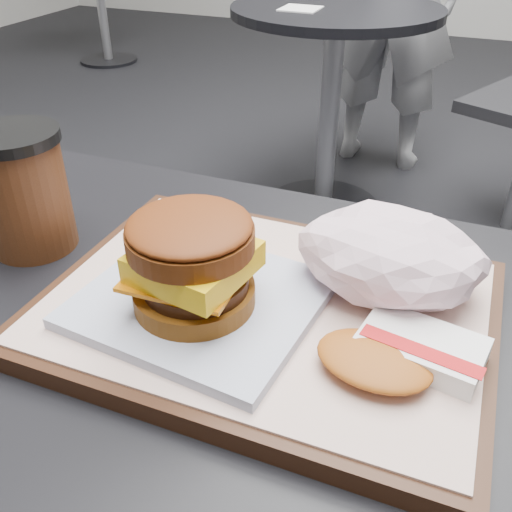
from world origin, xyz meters
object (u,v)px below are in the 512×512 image
(customer_table, at_px, (231,496))
(breakfast_sandwich, at_px, (195,272))
(hash_brown, at_px, (400,353))
(neighbor_table, at_px, (333,68))
(serving_tray, at_px, (266,309))
(coffee_cup, at_px, (23,188))
(crumpled_wrapper, at_px, (391,256))

(customer_table, distance_m, breakfast_sandwich, 0.25)
(hash_brown, height_order, neighbor_table, hash_brown)
(customer_table, relative_size, neighbor_table, 1.07)
(serving_tray, xyz_separation_m, coffee_cup, (-0.27, 0.02, 0.06))
(breakfast_sandwich, xyz_separation_m, crumpled_wrapper, (0.14, 0.09, -0.00))
(hash_brown, xyz_separation_m, neighbor_table, (-0.48, 1.63, -0.25))
(breakfast_sandwich, distance_m, neighbor_table, 1.68)
(hash_brown, distance_m, neighbor_table, 1.71)
(coffee_cup, height_order, neighbor_table, coffee_cup)
(customer_table, bearing_deg, breakfast_sandwich, 145.54)
(serving_tray, relative_size, neighbor_table, 0.51)
(hash_brown, bearing_deg, coffee_cup, 171.53)
(crumpled_wrapper, relative_size, neighbor_table, 0.21)
(customer_table, relative_size, coffee_cup, 6.37)
(customer_table, relative_size, breakfast_sandwich, 3.88)
(breakfast_sandwich, relative_size, neighbor_table, 0.28)
(breakfast_sandwich, xyz_separation_m, hash_brown, (0.17, -0.00, -0.03))
(neighbor_table, bearing_deg, crumpled_wrapper, -73.50)
(neighbor_table, bearing_deg, serving_tray, -77.17)
(breakfast_sandwich, distance_m, crumpled_wrapper, 0.17)
(crumpled_wrapper, distance_m, coffee_cup, 0.36)
(serving_tray, xyz_separation_m, crumpled_wrapper, (0.09, 0.06, 0.04))
(breakfast_sandwich, relative_size, crumpled_wrapper, 1.31)
(customer_table, xyz_separation_m, hash_brown, (0.13, 0.02, 0.22))
(crumpled_wrapper, relative_size, coffee_cup, 1.25)
(serving_tray, distance_m, crumpled_wrapper, 0.12)
(customer_table, distance_m, coffee_cup, 0.37)
(customer_table, height_order, coffee_cup, coffee_cup)
(serving_tray, distance_m, hash_brown, 0.13)
(coffee_cup, relative_size, neighbor_table, 0.17)
(hash_brown, xyz_separation_m, crumpled_wrapper, (-0.03, 0.09, 0.02))
(coffee_cup, bearing_deg, serving_tray, -4.82)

